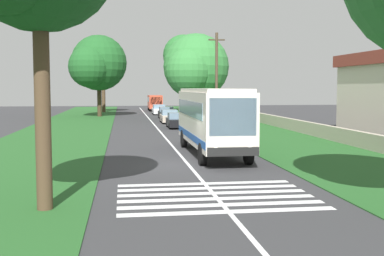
# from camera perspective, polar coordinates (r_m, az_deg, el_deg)

# --- Properties ---
(ground) EXTENTS (160.00, 160.00, 0.00)m
(ground) POSITION_cam_1_polar(r_m,az_deg,el_deg) (24.18, -0.33, -4.35)
(ground) COLOR #333335
(grass_verge_left) EXTENTS (120.00, 8.00, 0.04)m
(grass_verge_left) POSITION_cam_1_polar(r_m,az_deg,el_deg) (39.18, -15.30, -1.01)
(grass_verge_left) COLOR #235623
(grass_verge_left) RESTS_ON ground
(grass_verge_right) EXTENTS (120.00, 8.00, 0.04)m
(grass_verge_right) POSITION_cam_1_polar(r_m,az_deg,el_deg) (40.49, 8.38, -0.72)
(grass_verge_right) COLOR #235623
(grass_verge_right) RESTS_ON ground
(centre_line) EXTENTS (110.00, 0.16, 0.01)m
(centre_line) POSITION_cam_1_polar(r_m,az_deg,el_deg) (38.99, -3.26, -0.91)
(centre_line) COLOR silver
(centre_line) RESTS_ON ground
(coach_bus) EXTENTS (11.16, 2.62, 3.73)m
(coach_bus) POSITION_cam_1_polar(r_m,az_deg,el_deg) (28.06, 2.26, 1.31)
(coach_bus) COLOR silver
(coach_bus) RESTS_ON ground
(zebra_crossing) EXTENTS (4.95, 6.80, 0.01)m
(zebra_crossing) POSITION_cam_1_polar(r_m,az_deg,el_deg) (17.56, 2.67, -7.79)
(zebra_crossing) COLOR silver
(zebra_crossing) RESTS_ON ground
(trailing_car_0) EXTENTS (4.30, 1.78, 1.43)m
(trailing_car_0) POSITION_cam_1_polar(r_m,az_deg,el_deg) (46.59, -1.74, 0.83)
(trailing_car_0) COLOR black
(trailing_car_0) RESTS_ON ground
(trailing_car_1) EXTENTS (4.30, 1.78, 1.43)m
(trailing_car_1) POSITION_cam_1_polar(r_m,az_deg,el_deg) (53.16, -2.64, 1.30)
(trailing_car_1) COLOR #B7A893
(trailing_car_1) RESTS_ON ground
(trailing_car_2) EXTENTS (4.30, 1.78, 1.43)m
(trailing_car_2) POSITION_cam_1_polar(r_m,az_deg,el_deg) (60.80, -3.00, 1.72)
(trailing_car_2) COLOR black
(trailing_car_2) RESTS_ON ground
(trailing_car_3) EXTENTS (4.30, 1.78, 1.43)m
(trailing_car_3) POSITION_cam_1_polar(r_m,az_deg,el_deg) (69.88, -3.83, 2.10)
(trailing_car_3) COLOR silver
(trailing_car_3) RESTS_ON ground
(trailing_minibus_0) EXTENTS (6.00, 2.14, 2.53)m
(trailing_minibus_0) POSITION_cam_1_polar(r_m,az_deg,el_deg) (81.14, -4.29, 3.08)
(trailing_minibus_0) COLOR #CC4C33
(trailing_minibus_0) RESTS_ON ground
(roadside_tree_left_1) EXTENTS (5.34, 4.62, 9.96)m
(roadside_tree_left_1) POSITION_cam_1_polar(r_m,az_deg,el_deg) (77.10, -10.27, 7.38)
(roadside_tree_left_1) COLOR #4C3826
(roadside_tree_left_1) RESTS_ON grass_verge_left
(roadside_tree_left_2) EXTENTS (8.64, 7.32, 10.53)m
(roadside_tree_left_2) POSITION_cam_1_polar(r_m,az_deg,el_deg) (65.51, -10.91, 7.20)
(roadside_tree_left_2) COLOR #3D2D1E
(roadside_tree_left_2) RESTS_ON grass_verge_left
(roadside_tree_right_0) EXTENTS (7.81, 6.28, 11.78)m
(roadside_tree_right_0) POSITION_cam_1_polar(r_m,az_deg,el_deg) (76.17, -1.12, 8.19)
(roadside_tree_right_0) COLOR #4C3826
(roadside_tree_right_0) RESTS_ON grass_verge_right
(roadside_tree_right_1) EXTENTS (8.82, 7.55, 9.94)m
(roadside_tree_right_1) POSITION_cam_1_polar(r_m,az_deg,el_deg) (57.17, 0.26, 6.91)
(roadside_tree_right_1) COLOR #3D2D1E
(roadside_tree_right_1) RESTS_ON grass_verge_right
(utility_pole) EXTENTS (0.24, 1.40, 8.36)m
(utility_pole) POSITION_cam_1_polar(r_m,az_deg,el_deg) (42.21, 2.84, 5.45)
(utility_pole) COLOR #473828
(utility_pole) RESTS_ON grass_verge_right
(roadside_wall) EXTENTS (70.00, 0.40, 1.00)m
(roadside_wall) POSITION_cam_1_polar(r_m,az_deg,el_deg) (46.22, 10.69, 0.56)
(roadside_wall) COLOR #B2A893
(roadside_wall) RESTS_ON grass_verge_right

